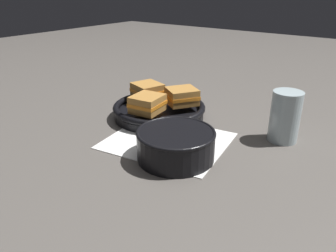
# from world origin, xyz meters

# --- Properties ---
(ground_plane) EXTENTS (4.00, 4.00, 0.00)m
(ground_plane) POSITION_xyz_m (0.00, 0.00, 0.00)
(ground_plane) COLOR #56514C
(napkin) EXTENTS (0.33, 0.29, 0.00)m
(napkin) POSITION_xyz_m (-0.01, -0.03, 0.00)
(napkin) COLOR white
(napkin) RESTS_ON ground_plane
(soup_bowl) EXTENTS (0.18, 0.18, 0.07)m
(soup_bowl) POSITION_xyz_m (0.05, -0.09, 0.04)
(soup_bowl) COLOR black
(soup_bowl) RESTS_ON ground_plane
(spoon) EXTENTS (0.15, 0.05, 0.01)m
(spoon) POSITION_xyz_m (0.03, -0.04, 0.01)
(spoon) COLOR #B7B7BC
(spoon) RESTS_ON napkin
(skillet) EXTENTS (0.27, 0.27, 0.04)m
(skillet) POSITION_xyz_m (-0.13, 0.08, 0.02)
(skillet) COLOR black
(skillet) RESTS_ON ground_plane
(sandwich_near_left) EXTENTS (0.11, 0.10, 0.05)m
(sandwich_near_left) POSITION_xyz_m (-0.19, 0.11, 0.07)
(sandwich_near_left) COLOR #B27A38
(sandwich_near_left) RESTS_ON skillet
(sandwich_near_right) EXTENTS (0.09, 0.09, 0.05)m
(sandwich_near_right) POSITION_xyz_m (-0.12, 0.02, 0.07)
(sandwich_near_right) COLOR #B27A38
(sandwich_near_right) RESTS_ON skillet
(sandwich_far_left) EXTENTS (0.11, 0.11, 0.05)m
(sandwich_far_left) POSITION_xyz_m (-0.08, 0.13, 0.07)
(sandwich_far_left) COLOR #B27A38
(sandwich_far_left) RESTS_ON skillet
(drinking_glass) EXTENTS (0.07, 0.07, 0.13)m
(drinking_glass) POSITION_xyz_m (0.22, 0.15, 0.06)
(drinking_glass) COLOR silver
(drinking_glass) RESTS_ON ground_plane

